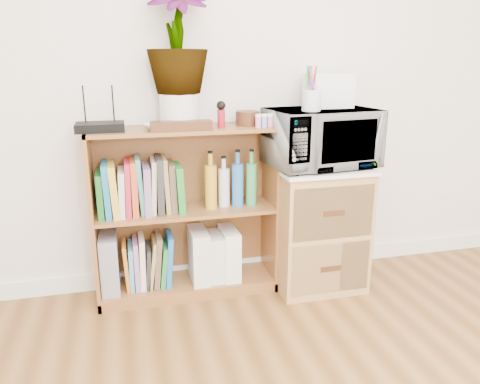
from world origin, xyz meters
name	(u,v)px	position (x,y,z in m)	size (l,w,h in m)	color
skirting_board	(241,266)	(0.00, 2.24, 0.05)	(4.00, 0.02, 0.10)	white
bookshelf	(186,213)	(-0.35, 2.10, 0.47)	(1.00, 0.30, 0.95)	brown
wicker_unit	(316,227)	(0.40, 2.02, 0.35)	(0.50, 0.45, 0.70)	#9E7542
microwave	(321,138)	(0.40, 2.02, 0.88)	(0.57, 0.39, 0.32)	white
pen_cup	(311,100)	(0.30, 1.94, 1.09)	(0.10, 0.10, 0.11)	silver
small_appliance	(328,90)	(0.47, 2.10, 1.13)	(0.23, 0.19, 0.18)	white
router	(100,127)	(-0.77, 2.08, 0.97)	(0.24, 0.16, 0.04)	black
white_bowl	(156,126)	(-0.49, 2.07, 0.97)	(0.13, 0.13, 0.03)	silver
plant_pot	(180,111)	(-0.36, 2.12, 1.04)	(0.21, 0.21, 0.18)	silver
potted_plant	(177,38)	(-0.36, 2.12, 1.40)	(0.31, 0.31, 0.55)	#2C6E2E
trinket_box	(181,126)	(-0.37, 2.00, 0.97)	(0.31, 0.08, 0.05)	#3D2010
kokeshi_doll	(221,119)	(-0.15, 2.06, 1.00)	(0.04, 0.04, 0.09)	maroon
wooden_bowl	(248,118)	(0.01, 2.11, 0.99)	(0.13, 0.13, 0.08)	#3D2310
paint_jars	(264,121)	(0.07, 2.01, 0.98)	(0.12, 0.04, 0.06)	pink
file_box	(110,262)	(-0.78, 2.10, 0.23)	(0.10, 0.26, 0.32)	gray
magazine_holder_left	(199,255)	(-0.29, 2.09, 0.22)	(0.10, 0.24, 0.30)	silver
magazine_holder_mid	(215,256)	(-0.19, 2.09, 0.20)	(0.08, 0.21, 0.27)	silver
magazine_holder_right	(229,253)	(-0.11, 2.09, 0.21)	(0.09, 0.23, 0.29)	white
cookbooks	(141,188)	(-0.59, 2.10, 0.64)	(0.45, 0.20, 0.30)	#1B6823
liquor_bottles	(230,180)	(-0.10, 2.10, 0.65)	(0.29, 0.07, 0.31)	gold
lower_books	(148,262)	(-0.57, 2.10, 0.20)	(0.27, 0.19, 0.30)	#C06421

